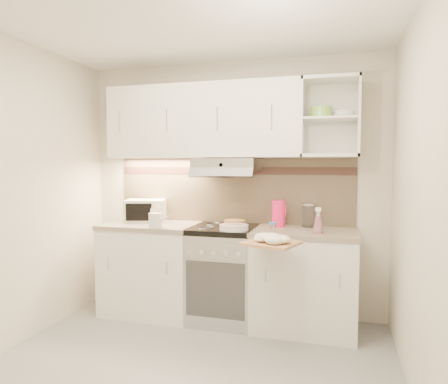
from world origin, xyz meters
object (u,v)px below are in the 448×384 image
Objects in this scene: plate_stack at (234,227)px; cutting_board at (271,243)px; watering_can at (156,220)px; glass_jar at (308,215)px; microwave at (146,211)px; spray_bottle at (318,223)px; electric_range at (224,273)px; pink_pitcher at (279,213)px.

plate_stack is 0.66× the size of cutting_board.
watering_can is at bearing -175.63° from plate_stack.
plate_stack is at bearing 155.70° from cutting_board.
watering_can is 1.11× the size of glass_jar.
microwave is 1.75m from spray_bottle.
plate_stack is at bearing -49.76° from electric_range.
electric_range is at bearing 172.74° from spray_bottle.
pink_pitcher is (1.36, 0.02, 0.01)m from microwave.
spray_bottle is 0.60× the size of cutting_board.
electric_range is 3.71× the size of watering_can.
electric_range is at bearing 153.56° from cutting_board.
watering_can is at bearing -162.73° from glass_jar.
spray_bottle is at bearing -9.02° from electric_range.
glass_jar is at bearing 30.32° from plate_stack.
pink_pitcher is (0.50, 0.14, 0.57)m from electric_range.
spray_bottle is (0.37, -0.28, -0.03)m from pink_pitcher.
plate_stack is at bearing -149.68° from glass_jar.
microwave is 1.78× the size of plate_stack.
pink_pitcher is at bearing 40.60° from plate_stack.
spray_bottle reaches higher than plate_stack.
electric_range is 1.03m from spray_bottle.
glass_jar is at bearing 6.79° from pink_pitcher.
watering_can is 1.15m from pink_pitcher.
spray_bottle is (0.11, -0.34, -0.02)m from glass_jar.
pink_pitcher is at bearing 15.75° from electric_range.
pink_pitcher reaches higher than plate_stack.
watering_can is at bearing -159.45° from electric_range.
electric_range is 0.97m from glass_jar.
microwave reaches higher than cutting_board.
spray_bottle is at bearing -24.35° from microwave.
microwave is 1.63m from glass_jar.
pink_pitcher reaches higher than cutting_board.
plate_stack is 0.73m from glass_jar.
pink_pitcher reaches higher than spray_bottle.
electric_range is 3.62× the size of pink_pitcher.
watering_can is 0.73m from plate_stack.
electric_range is 0.85m from cutting_board.
microwave is at bearing 164.33° from plate_stack.
glass_jar is at bearing 25.73° from watering_can.
microwave is 1.54m from cutting_board.
plate_stack is 1.10× the size of spray_bottle.
watering_can reaches higher than cutting_board.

